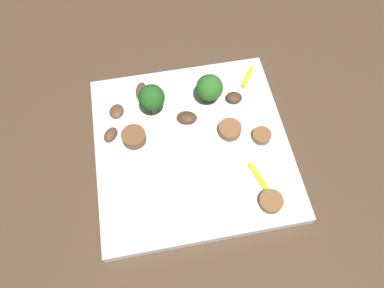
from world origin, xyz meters
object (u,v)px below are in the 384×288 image
(broccoli_floret_1, at_px, (152,98))
(mushroom_1, at_px, (116,111))
(sausage_slice_1, at_px, (262,136))
(pepper_strip_0, at_px, (248,77))
(sausage_slice_0, at_px, (271,201))
(pepper_strip_2, at_px, (258,177))
(broccoli_floret_0, at_px, (209,88))
(mushroom_0, at_px, (141,91))
(mushroom_4, at_px, (111,135))
(sausage_slice_2, at_px, (230,130))
(mushroom_3, at_px, (187,118))
(fork, at_px, (170,191))
(mushroom_2, at_px, (234,98))
(sausage_slice_3, at_px, (134,137))
(plate, at_px, (192,147))

(broccoli_floret_1, xyz_separation_m, mushroom_1, (0.05, -0.01, -0.03))
(sausage_slice_1, bearing_deg, pepper_strip_0, -94.18)
(sausage_slice_0, bearing_deg, pepper_strip_2, -81.26)
(broccoli_floret_0, relative_size, sausage_slice_1, 1.89)
(mushroom_0, distance_m, pepper_strip_2, 0.21)
(mushroom_4, xyz_separation_m, pepper_strip_0, (-0.22, -0.07, -0.00))
(broccoli_floret_0, xyz_separation_m, sausage_slice_1, (-0.06, 0.08, -0.02))
(sausage_slice_2, bearing_deg, mushroom_4, -7.82)
(broccoli_floret_0, relative_size, mushroom_3, 1.71)
(broccoli_floret_1, relative_size, pepper_strip_2, 1.25)
(fork, bearing_deg, sausage_slice_1, -152.64)
(sausage_slice_1, xyz_separation_m, mushroom_3, (0.10, -0.05, 0.00))
(pepper_strip_0, bearing_deg, mushroom_2, 49.11)
(sausage_slice_2, bearing_deg, sausage_slice_3, -5.18)
(fork, bearing_deg, sausage_slice_0, 167.85)
(broccoli_floret_0, bearing_deg, mushroom_4, 13.88)
(fork, bearing_deg, pepper_strip_2, -175.55)
(mushroom_2, bearing_deg, mushroom_1, -2.94)
(sausage_slice_2, xyz_separation_m, sausage_slice_3, (0.13, -0.01, 0.00))
(pepper_strip_2, bearing_deg, fork, -0.55)
(broccoli_floret_1, bearing_deg, pepper_strip_0, -166.87)
(mushroom_3, xyz_separation_m, pepper_strip_0, (-0.11, -0.06, -0.00))
(sausage_slice_1, xyz_separation_m, pepper_strip_2, (0.02, 0.06, -0.00))
(mushroom_1, bearing_deg, sausage_slice_2, 158.27)
(plate, distance_m, sausage_slice_2, 0.06)
(plate, height_order, pepper_strip_2, pepper_strip_2)
(broccoli_floret_1, distance_m, mushroom_0, 0.05)
(broccoli_floret_0, bearing_deg, plate, 61.04)
(fork, height_order, broccoli_floret_0, broccoli_floret_0)
(sausage_slice_3, distance_m, mushroom_1, 0.05)
(broccoli_floret_0, xyz_separation_m, mushroom_3, (0.04, 0.03, -0.02))
(mushroom_0, bearing_deg, broccoli_floret_1, 110.76)
(plate, height_order, mushroom_0, mushroom_0)
(broccoli_floret_0, bearing_deg, fork, 59.44)
(sausage_slice_2, relative_size, mushroom_0, 1.11)
(mushroom_2, distance_m, mushroom_4, 0.19)
(plate, height_order, broccoli_floret_1, broccoli_floret_1)
(mushroom_0, height_order, mushroom_2, same)
(fork, xyz_separation_m, mushroom_1, (0.06, -0.14, 0.00))
(sausage_slice_0, height_order, mushroom_4, mushroom_4)
(sausage_slice_1, bearing_deg, mushroom_0, -34.24)
(sausage_slice_2, distance_m, mushroom_0, 0.15)
(mushroom_1, bearing_deg, mushroom_3, 162.83)
(broccoli_floret_1, distance_m, mushroom_1, 0.06)
(mushroom_4, xyz_separation_m, pepper_strip_2, (-0.19, 0.10, -0.00))
(broccoli_floret_1, relative_size, mushroom_3, 1.92)
(plate, distance_m, pepper_strip_0, 0.14)
(sausage_slice_3, height_order, mushroom_1, sausage_slice_3)
(mushroom_0, xyz_separation_m, mushroom_4, (0.05, 0.07, 0.00))
(broccoli_floret_1, distance_m, sausage_slice_0, 0.21)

